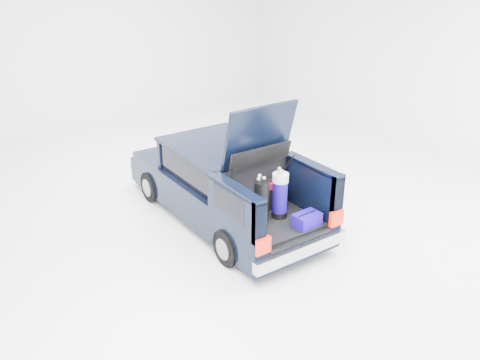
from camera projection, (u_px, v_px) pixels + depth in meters
ground at (225, 217)px, 9.67m from camera, size 14.00×14.00×0.00m
car at (222, 183)px, 9.47m from camera, size 1.87×4.65×2.47m
red_suitcase at (272, 195)px, 8.64m from camera, size 0.34×0.25×0.52m
black_golf_bag at (261, 204)px, 7.99m from camera, size 0.31×0.33×0.88m
blue_golf_bag at (280, 195)px, 8.28m from camera, size 0.34×0.34×0.88m
blue_duffel at (307, 219)px, 8.13m from camera, size 0.45×0.31×0.23m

